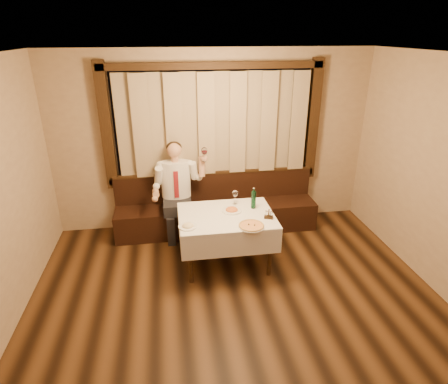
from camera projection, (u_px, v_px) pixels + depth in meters
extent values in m
cube|color=black|center=(253.00, 358.00, 3.75)|extent=(5.00, 6.00, 0.01)
cube|color=silver|center=(265.00, 64.00, 2.64)|extent=(5.00, 6.00, 0.01)
cube|color=tan|center=(213.00, 142.00, 5.91)|extent=(5.00, 0.01, 2.80)
cube|color=black|center=(213.00, 123.00, 5.78)|extent=(3.00, 0.02, 1.60)
cube|color=orange|center=(169.00, 144.00, 5.79)|extent=(0.50, 0.01, 0.40)
cube|color=black|center=(214.00, 175.00, 6.08)|extent=(3.30, 0.12, 0.10)
cube|color=black|center=(213.00, 65.00, 5.40)|extent=(3.30, 0.12, 0.10)
cube|color=black|center=(106.00, 127.00, 5.52)|extent=(0.16, 0.12, 1.90)
cube|color=black|center=(313.00, 120.00, 5.97)|extent=(0.16, 0.12, 1.90)
cube|color=#967E60|center=(214.00, 125.00, 5.69)|extent=(2.90, 0.08, 1.55)
cube|color=black|center=(217.00, 217.00, 6.09)|extent=(3.20, 0.60, 0.45)
cube|color=black|center=(214.00, 186.00, 6.13)|extent=(3.20, 0.12, 0.45)
cube|color=black|center=(214.00, 172.00, 6.03)|extent=(3.20, 0.14, 0.04)
cylinder|color=black|center=(190.00, 259.00, 4.74)|extent=(0.06, 0.06, 0.71)
cylinder|color=black|center=(270.00, 252.00, 4.89)|extent=(0.06, 0.06, 0.71)
cylinder|color=black|center=(187.00, 230.00, 5.41)|extent=(0.06, 0.06, 0.71)
cylinder|color=black|center=(257.00, 225.00, 5.56)|extent=(0.06, 0.06, 0.71)
cube|color=black|center=(226.00, 216.00, 5.00)|extent=(1.20, 0.90, 0.04)
cube|color=white|center=(226.00, 215.00, 4.99)|extent=(1.26, 0.96, 0.01)
cube|color=white|center=(232.00, 245.00, 4.63)|extent=(1.26, 0.01, 0.35)
cube|color=white|center=(221.00, 211.00, 5.50)|extent=(1.26, 0.01, 0.35)
cube|color=white|center=(180.00, 230.00, 4.97)|extent=(0.01, 0.96, 0.35)
cube|color=white|center=(271.00, 223.00, 5.15)|extent=(0.01, 0.96, 0.35)
cylinder|color=white|center=(251.00, 226.00, 4.68)|extent=(0.34, 0.34, 0.01)
cylinder|color=orange|center=(251.00, 226.00, 4.68)|extent=(0.31, 0.31, 0.01)
torus|color=tan|center=(251.00, 225.00, 4.67)|extent=(0.32, 0.32, 0.02)
sphere|color=black|center=(249.00, 224.00, 4.69)|extent=(0.02, 0.02, 0.02)
sphere|color=black|center=(255.00, 225.00, 4.67)|extent=(0.02, 0.02, 0.02)
cylinder|color=white|center=(232.00, 210.00, 5.09)|extent=(0.27, 0.27, 0.02)
ellipsoid|color=#C6521F|center=(232.00, 207.00, 5.07)|extent=(0.17, 0.17, 0.08)
cylinder|color=white|center=(188.00, 226.00, 4.67)|extent=(0.24, 0.24, 0.01)
ellipsoid|color=beige|center=(188.00, 224.00, 4.66)|extent=(0.15, 0.15, 0.07)
cylinder|color=#0F4928|center=(253.00, 200.00, 5.13)|extent=(0.07, 0.07, 0.24)
cylinder|color=#0F4928|center=(254.00, 190.00, 5.07)|extent=(0.03, 0.03, 0.06)
cylinder|color=silver|center=(254.00, 188.00, 5.06)|extent=(0.03, 0.03, 0.01)
cylinder|color=white|center=(235.00, 204.00, 5.30)|extent=(0.07, 0.07, 0.01)
cylinder|color=white|center=(235.00, 200.00, 5.27)|extent=(0.01, 0.01, 0.11)
ellipsoid|color=white|center=(235.00, 193.00, 5.23)|extent=(0.08, 0.08, 0.10)
cube|color=black|center=(269.00, 217.00, 4.88)|extent=(0.13, 0.09, 0.04)
cube|color=black|center=(269.00, 213.00, 4.86)|extent=(0.03, 0.06, 0.09)
cylinder|color=white|center=(266.00, 214.00, 4.87)|extent=(0.03, 0.03, 0.07)
cylinder|color=silver|center=(266.00, 211.00, 4.86)|extent=(0.03, 0.03, 0.01)
cylinder|color=white|center=(271.00, 214.00, 4.86)|extent=(0.03, 0.03, 0.07)
cylinder|color=silver|center=(271.00, 212.00, 4.85)|extent=(0.03, 0.03, 0.01)
cube|color=black|center=(177.00, 206.00, 5.76)|extent=(0.43, 0.48, 0.17)
cube|color=black|center=(171.00, 231.00, 5.66)|extent=(0.12, 0.13, 0.45)
cube|color=black|center=(187.00, 230.00, 5.69)|extent=(0.12, 0.13, 0.45)
ellipsoid|color=white|center=(176.00, 179.00, 5.76)|extent=(0.45, 0.28, 0.58)
cube|color=maroon|center=(176.00, 185.00, 5.64)|extent=(0.07, 0.01, 0.43)
cylinder|color=tan|center=(175.00, 159.00, 5.63)|extent=(0.11, 0.11, 0.09)
sphere|color=tan|center=(174.00, 150.00, 5.57)|extent=(0.22, 0.22, 0.22)
ellipsoid|color=black|center=(174.00, 147.00, 5.59)|extent=(0.23, 0.23, 0.17)
sphere|color=white|center=(161.00, 166.00, 5.64)|extent=(0.14, 0.14, 0.14)
sphere|color=white|center=(189.00, 164.00, 5.70)|extent=(0.14, 0.14, 0.14)
sphere|color=tan|center=(155.00, 199.00, 5.37)|extent=(0.09, 0.09, 0.09)
sphere|color=tan|center=(204.00, 159.00, 5.51)|extent=(0.10, 0.10, 0.10)
cylinder|color=white|center=(204.00, 156.00, 5.46)|extent=(0.01, 0.01, 0.12)
ellipsoid|color=white|center=(204.00, 150.00, 5.43)|extent=(0.09, 0.09, 0.11)
ellipsoid|color=#4C070F|center=(204.00, 152.00, 5.43)|extent=(0.07, 0.07, 0.06)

